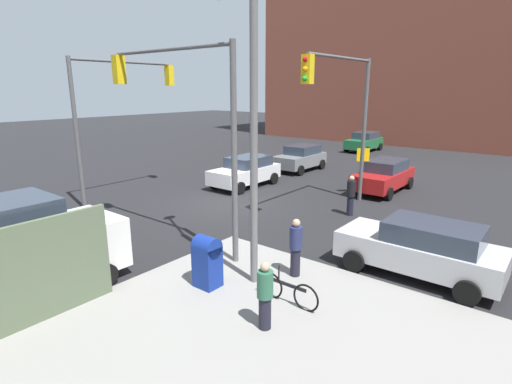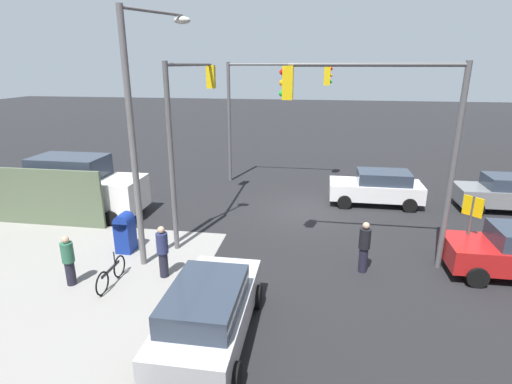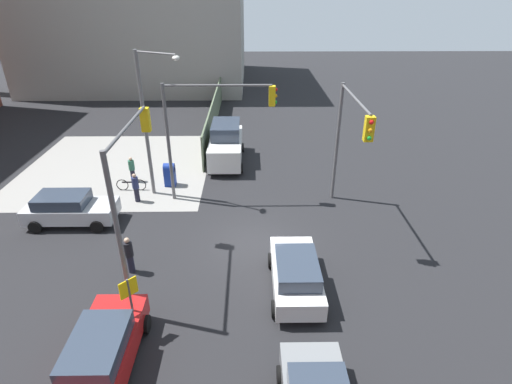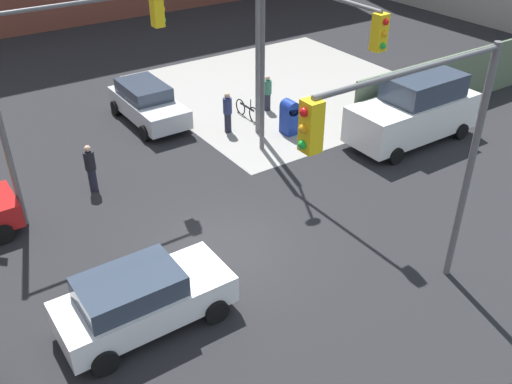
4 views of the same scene
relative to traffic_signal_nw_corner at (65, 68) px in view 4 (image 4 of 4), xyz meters
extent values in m
plane|color=black|center=(2.42, -4.50, -4.63)|extent=(120.00, 120.00, 0.00)
cube|color=gray|center=(11.42, 4.50, -4.62)|extent=(12.00, 12.00, 0.01)
cube|color=#56664C|center=(19.87, -1.30, -3.43)|extent=(18.90, 0.12, 2.40)
cylinder|color=#59595B|center=(-2.08, 0.00, -1.38)|extent=(0.18, 0.18, 6.50)
cylinder|color=#59595B|center=(0.47, 0.00, 1.75)|extent=(5.10, 0.12, 0.12)
cube|color=yellow|center=(3.02, 0.00, 1.22)|extent=(0.32, 0.36, 1.00)
sphere|color=orange|center=(3.20, 0.00, 1.22)|extent=(0.18, 0.18, 0.18)
sphere|color=green|center=(3.20, 0.00, 0.90)|extent=(0.18, 0.18, 0.18)
cylinder|color=#59595B|center=(6.92, -9.00, -1.38)|extent=(0.18, 0.18, 6.50)
cylinder|color=#59595B|center=(4.32, -9.00, 1.75)|extent=(5.19, 0.12, 0.12)
cube|color=yellow|center=(1.73, -9.00, 1.22)|extent=(0.32, 0.36, 1.00)
sphere|color=red|center=(1.55, -9.00, 1.54)|extent=(0.18, 0.18, 0.18)
sphere|color=orange|center=(1.55, -9.00, 1.22)|extent=(0.18, 0.18, 0.18)
sphere|color=green|center=(1.55, -9.00, 0.90)|extent=(0.18, 0.18, 0.18)
cylinder|color=#59595B|center=(6.92, 0.00, -1.38)|extent=(0.18, 0.18, 6.50)
cube|color=yellow|center=(6.92, -5.47, 1.22)|extent=(0.36, 0.32, 1.00)
sphere|color=red|center=(6.92, -5.65, 1.54)|extent=(0.18, 0.18, 0.18)
sphere|color=orange|center=(6.92, -5.65, 1.22)|extent=(0.18, 0.18, 0.18)
sphere|color=green|center=(6.92, -5.65, 0.90)|extent=(0.18, 0.18, 0.18)
cylinder|color=slate|center=(7.62, 1.30, -0.63)|extent=(0.20, 0.20, 8.00)
cube|color=navy|center=(8.62, 0.50, -4.05)|extent=(0.56, 0.64, 1.15)
cylinder|color=navy|center=(8.62, 0.50, -3.48)|extent=(0.56, 0.64, 0.56)
cube|color=#B7BABF|center=(4.38, 4.68, -3.93)|extent=(1.80, 4.41, 0.75)
cube|color=#2D3847|center=(4.38, 5.03, -3.28)|extent=(1.58, 2.47, 0.55)
cylinder|color=black|center=(5.28, 3.18, -4.31)|extent=(0.22, 0.64, 0.64)
cylinder|color=black|center=(3.48, 3.18, -4.31)|extent=(0.22, 0.64, 0.64)
cylinder|color=black|center=(5.28, 6.18, -4.31)|extent=(0.22, 0.64, 0.64)
cylinder|color=black|center=(3.48, 6.18, -4.31)|extent=(0.22, 0.64, 0.64)
cube|color=white|center=(-0.76, -6.11, -3.93)|extent=(4.25, 1.80, 0.75)
cube|color=#2D3847|center=(-1.10, -6.11, -3.28)|extent=(2.38, 1.58, 0.55)
cylinder|color=black|center=(0.69, -5.21, -4.31)|extent=(0.64, 0.22, 0.64)
cylinder|color=black|center=(0.69, -7.01, -4.31)|extent=(0.64, 0.22, 0.64)
cylinder|color=black|center=(-2.20, -5.21, -4.31)|extent=(0.64, 0.22, 0.64)
cylinder|color=black|center=(-2.20, -7.01, -4.31)|extent=(0.64, 0.22, 0.64)
cylinder|color=black|center=(-2.88, -0.67, -4.31)|extent=(0.64, 0.22, 0.64)
cube|color=white|center=(12.17, -2.70, -3.61)|extent=(5.40, 2.10, 1.40)
cube|color=#2D3847|center=(12.60, -2.70, -2.46)|extent=(3.02, 1.85, 0.90)
cylinder|color=black|center=(10.33, -3.75, -4.31)|extent=(0.64, 0.22, 0.64)
cylinder|color=black|center=(10.33, -1.65, -4.31)|extent=(0.64, 0.22, 0.64)
cylinder|color=black|center=(14.00, -3.75, -4.31)|extent=(0.64, 0.22, 0.64)
cylinder|color=black|center=(14.00, -1.65, -4.31)|extent=(0.64, 0.22, 0.64)
cylinder|color=#2D664C|center=(9.22, 2.90, -3.55)|extent=(0.36, 0.36, 0.61)
sphere|color=tan|center=(9.22, 2.90, -3.14)|extent=(0.21, 0.21, 0.21)
cylinder|color=#1E1E2D|center=(9.22, 2.90, -4.24)|extent=(0.28, 0.28, 0.77)
cylinder|color=black|center=(0.42, 0.70, -3.47)|extent=(0.36, 0.36, 0.66)
sphere|color=tan|center=(0.42, 0.70, -3.03)|extent=(0.22, 0.22, 0.22)
cylinder|color=#1E1E2D|center=(0.42, 0.70, -4.22)|extent=(0.28, 0.28, 0.83)
cylinder|color=navy|center=(6.62, 2.00, -3.48)|extent=(0.36, 0.36, 0.65)
sphere|color=tan|center=(6.62, 2.00, -3.04)|extent=(0.22, 0.22, 0.22)
cylinder|color=#1E1E2D|center=(6.62, 2.00, -4.22)|extent=(0.28, 0.28, 0.83)
torus|color=black|center=(8.02, 3.22, -4.30)|extent=(0.05, 0.71, 0.71)
torus|color=black|center=(8.02, 2.18, -4.30)|extent=(0.05, 0.71, 0.71)
cube|color=black|center=(8.02, 2.70, -4.12)|extent=(0.04, 1.04, 0.08)
cylinder|color=black|center=(8.02, 2.42, -3.88)|extent=(0.04, 0.04, 0.40)
camera|label=1|loc=(15.49, 7.66, 0.56)|focal=28.00mm
camera|label=2|loc=(2.02, 12.60, 1.77)|focal=28.00mm
camera|label=3|loc=(-13.12, -4.39, 6.24)|focal=28.00mm
camera|label=4|loc=(-4.34, -16.17, 5.63)|focal=40.00mm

